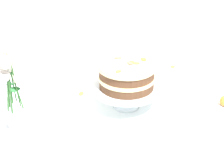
% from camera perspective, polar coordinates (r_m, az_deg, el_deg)
% --- Properties ---
extents(dining_table, '(1.40, 1.00, 0.74)m').
position_cam_1_polar(dining_table, '(1.49, -1.00, -7.79)').
color(dining_table, white).
rests_on(dining_table, ground).
extents(linen_napkin, '(0.32, 0.32, 0.00)m').
position_cam_1_polar(linen_napkin, '(1.49, 2.29, -3.70)').
color(linen_napkin, white).
rests_on(linen_napkin, dining_table).
extents(cake_stand, '(0.29, 0.29, 0.10)m').
position_cam_1_polar(cake_stand, '(1.45, 2.35, -0.95)').
color(cake_stand, silver).
rests_on(cake_stand, linen_napkin).
extents(layer_cake, '(0.23, 0.23, 0.11)m').
position_cam_1_polar(layer_cake, '(1.41, 2.41, 1.49)').
color(layer_cake, brown).
rests_on(layer_cake, cake_stand).
extents(flower_vase, '(0.10, 0.13, 0.33)m').
position_cam_1_polar(flower_vase, '(1.32, -16.08, -0.77)').
color(flower_vase, silver).
rests_on(flower_vase, dining_table).
extents(teacup, '(0.13, 0.13, 0.06)m').
position_cam_1_polar(teacup, '(1.30, -4.56, -7.77)').
color(teacup, white).
rests_on(teacup, dining_table).
extents(loose_petal_1, '(0.04, 0.04, 0.01)m').
position_cam_1_polar(loose_petal_1, '(1.58, -5.04, -1.57)').
color(loose_petal_1, orange).
rests_on(loose_petal_1, dining_table).
extents(loose_petal_2, '(0.04, 0.04, 0.01)m').
position_cam_1_polar(loose_petal_2, '(1.86, 9.86, 2.82)').
color(loose_petal_2, yellow).
rests_on(loose_petal_2, dining_table).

